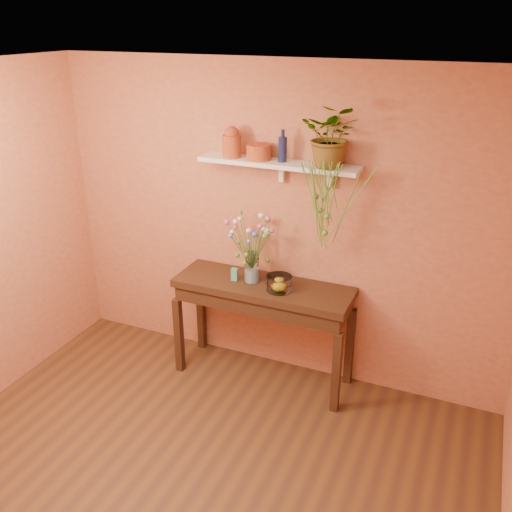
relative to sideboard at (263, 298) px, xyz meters
name	(u,v)px	position (x,y,z in m)	size (l,w,h in m)	color
room	(144,344)	(0.02, -1.74, 0.57)	(4.04, 4.04, 2.70)	#563318
sideboard	(263,298)	(0.00, 0.00, 0.00)	(1.51, 0.49, 0.92)	#3C2114
wall_shelf	(279,164)	(0.08, 0.14, 1.13)	(1.30, 0.24, 0.19)	white
terracotta_jug	(232,142)	(-0.32, 0.12, 1.27)	(0.18, 0.18, 0.25)	#BC5422
terracotta_pot	(259,152)	(-0.09, 0.13, 1.21)	(0.20, 0.20, 0.12)	#BC5422
blue_bottle	(283,149)	(0.10, 0.13, 1.25)	(0.08, 0.08, 0.25)	#151B43
spider_plant	(332,136)	(0.49, 0.12, 1.39)	(0.42, 0.37, 0.47)	#4B8228
plant_fronds	(324,204)	(0.50, -0.04, 0.91)	(0.55, 0.32, 0.73)	#4B8228
glass_vase	(252,269)	(-0.11, 0.01, 0.24)	(0.12, 0.12, 0.26)	white
bouquet	(252,236)	(-0.10, 0.01, 0.54)	(0.43, 0.42, 0.47)	#386B28
glass_bowl	(279,284)	(0.16, -0.06, 0.19)	(0.21, 0.21, 0.13)	white
lemon	(279,285)	(0.16, -0.06, 0.18)	(0.08, 0.08, 0.08)	yellow
carton	(235,274)	(-0.25, -0.03, 0.19)	(0.05, 0.04, 0.11)	teal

